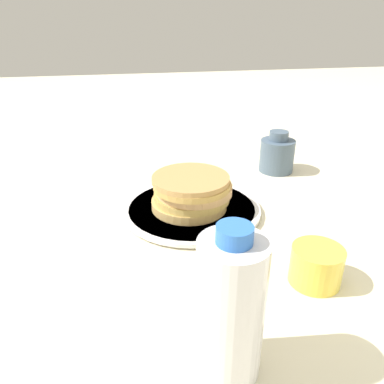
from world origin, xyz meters
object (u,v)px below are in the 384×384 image
cream_jug (277,154)px  plate (192,210)px  juice_glass (316,265)px  water_bottle_near (230,309)px  pancake_stack (192,192)px

cream_jug → plate: bearing=35.0°
plate → juice_glass: juice_glass is taller
plate → water_bottle_near: water_bottle_near is taller
juice_glass → water_bottle_near: (0.17, 0.12, 0.06)m
juice_glass → water_bottle_near: size_ratio=0.41×
plate → juice_glass: 0.29m
water_bottle_near → cream_jug: bearing=-117.8°
plate → cream_jug: (-0.26, -0.18, 0.04)m
pancake_stack → cream_jug: bearing=-144.9°
pancake_stack → water_bottle_near: 0.37m
plate → pancake_stack: bearing=53.8°
pancake_stack → water_bottle_near: (0.03, 0.37, 0.04)m
plate → water_bottle_near: bearing=84.9°
juice_glass → cream_jug: cream_jug is taller
plate → cream_jug: size_ratio=2.66×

